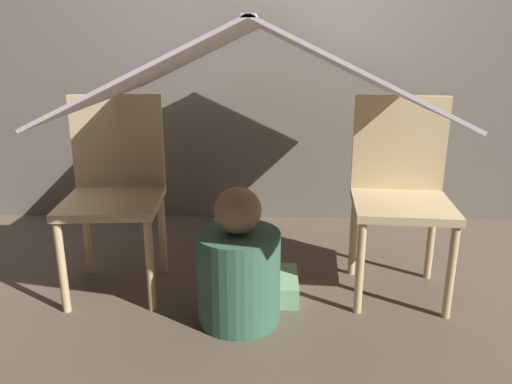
% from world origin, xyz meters
% --- Properties ---
extents(ground_plane, '(8.80, 8.80, 0.00)m').
position_xyz_m(ground_plane, '(0.00, 0.00, 0.00)').
color(ground_plane, brown).
extents(wall_back, '(7.00, 0.05, 2.50)m').
position_xyz_m(wall_back, '(0.00, 1.12, 1.25)').
color(wall_back, '#6B6056').
rests_on(wall_back, ground_plane).
extents(chair_left, '(0.47, 0.47, 0.92)m').
position_xyz_m(chair_left, '(-0.67, 0.13, 0.51)').
color(chair_left, '#D1B27F').
rests_on(chair_left, ground_plane).
extents(chair_right, '(0.48, 0.48, 0.92)m').
position_xyz_m(chair_right, '(0.67, 0.13, 0.51)').
color(chair_right, '#D1B27F').
rests_on(chair_right, ground_plane).
extents(sheet_canopy, '(1.34, 1.55, 0.33)m').
position_xyz_m(sheet_canopy, '(0.00, 0.05, 1.08)').
color(sheet_canopy, silver).
extents(person_front, '(0.35, 0.35, 0.60)m').
position_xyz_m(person_front, '(-0.07, -0.19, 0.24)').
color(person_front, '#38664C').
rests_on(person_front, ground_plane).
extents(floor_cushion, '(0.36, 0.29, 0.10)m').
position_xyz_m(floor_cushion, '(0.02, 0.02, 0.05)').
color(floor_cushion, '#7FB27F').
rests_on(floor_cushion, ground_plane).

